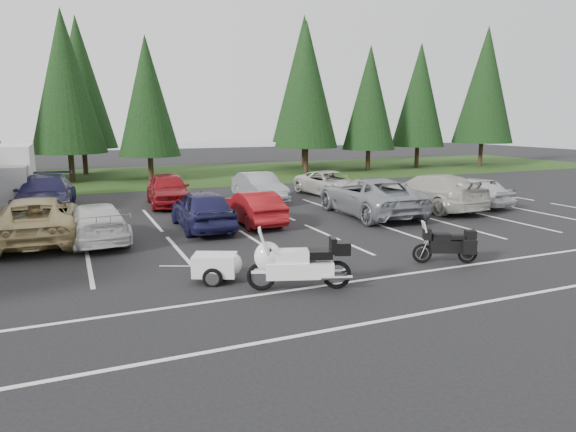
# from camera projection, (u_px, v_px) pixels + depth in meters

# --- Properties ---
(ground) EXTENTS (120.00, 120.00, 0.00)m
(ground) POSITION_uv_depth(u_px,v_px,m) (260.00, 254.00, 15.83)
(ground) COLOR black
(ground) RESTS_ON ground
(grass_strip) EXTENTS (80.00, 16.00, 0.01)m
(grass_strip) POSITION_uv_depth(u_px,v_px,m) (146.00, 176.00, 37.49)
(grass_strip) COLOR #1D3511
(grass_strip) RESTS_ON ground
(lake_water) EXTENTS (70.00, 50.00, 0.02)m
(lake_water) POSITION_uv_depth(u_px,v_px,m) (143.00, 151.00, 67.02)
(lake_water) COLOR gray
(lake_water) RESTS_ON ground
(box_truck) EXTENTS (2.40, 5.60, 2.90)m
(box_truck) POSITION_uv_depth(u_px,v_px,m) (4.00, 178.00, 23.73)
(box_truck) COLOR silver
(box_truck) RESTS_ON ground
(stall_markings) EXTENTS (32.00, 16.00, 0.01)m
(stall_markings) POSITION_uv_depth(u_px,v_px,m) (240.00, 241.00, 17.63)
(stall_markings) COLOR silver
(stall_markings) RESTS_ON ground
(conifer_4) EXTENTS (4.80, 4.80, 11.17)m
(conifer_4) POSITION_uv_depth(u_px,v_px,m) (65.00, 82.00, 33.34)
(conifer_4) COLOR #332316
(conifer_4) RESTS_ON ground
(conifer_5) EXTENTS (4.14, 4.14, 9.63)m
(conifer_5) POSITION_uv_depth(u_px,v_px,m) (147.00, 96.00, 34.28)
(conifer_5) COLOR #332316
(conifer_5) RESTS_ON ground
(conifer_6) EXTENTS (4.93, 4.93, 11.48)m
(conifer_6) POSITION_uv_depth(u_px,v_px,m) (306.00, 85.00, 39.19)
(conifer_6) COLOR #332316
(conifer_6) RESTS_ON ground
(conifer_7) EXTENTS (4.27, 4.27, 9.94)m
(conifer_7) POSITION_uv_depth(u_px,v_px,m) (370.00, 98.00, 41.23)
(conifer_7) COLOR #332316
(conifer_7) RESTS_ON ground
(conifer_8) EXTENTS (4.53, 4.53, 10.56)m
(conifer_8) POSITION_uv_depth(u_px,v_px,m) (420.00, 95.00, 44.02)
(conifer_8) COLOR #332316
(conifer_8) RESTS_ON ground
(conifer_9) EXTENTS (5.19, 5.19, 12.10)m
(conifer_9) POSITION_uv_depth(u_px,v_px,m) (485.00, 85.00, 45.01)
(conifer_9) COLOR #332316
(conifer_9) RESTS_ON ground
(conifer_back_b) EXTENTS (4.97, 4.97, 11.58)m
(conifer_back_b) POSITION_uv_depth(u_px,v_px,m) (79.00, 83.00, 37.84)
(conifer_back_b) COLOR #332316
(conifer_back_b) RESTS_ON ground
(conifer_back_c) EXTENTS (5.50, 5.50, 12.81)m
(conifer_back_c) POSITION_uv_depth(u_px,v_px,m) (304.00, 79.00, 44.07)
(conifer_back_c) COLOR #332316
(conifer_back_c) RESTS_ON ground
(car_near_2) EXTENTS (2.72, 5.63, 1.55)m
(car_near_2) POSITION_uv_depth(u_px,v_px,m) (37.00, 219.00, 17.35)
(car_near_2) COLOR tan
(car_near_2) RESTS_ON ground
(car_near_3) EXTENTS (2.14, 4.66, 1.32)m
(car_near_3) POSITION_uv_depth(u_px,v_px,m) (96.00, 223.00, 17.37)
(car_near_3) COLOR silver
(car_near_3) RESTS_ON ground
(car_near_4) EXTENTS (1.92, 4.55, 1.54)m
(car_near_4) POSITION_uv_depth(u_px,v_px,m) (202.00, 209.00, 19.37)
(car_near_4) COLOR #1A1A41
(car_near_4) RESTS_ON ground
(car_near_5) EXTENTS (1.41, 4.02, 1.32)m
(car_near_5) POSITION_uv_depth(u_px,v_px,m) (254.00, 207.00, 20.38)
(car_near_5) COLOR maroon
(car_near_5) RESTS_ON ground
(car_near_6) EXTENTS (3.07, 6.10, 1.66)m
(car_near_6) POSITION_uv_depth(u_px,v_px,m) (370.00, 196.00, 22.22)
(car_near_6) COLOR gray
(car_near_6) RESTS_ON ground
(car_near_7) EXTENTS (2.73, 5.84, 1.65)m
(car_near_7) POSITION_uv_depth(u_px,v_px,m) (431.00, 191.00, 23.71)
(car_near_7) COLOR #B6B3A7
(car_near_7) RESTS_ON ground
(car_near_8) EXTENTS (2.05, 4.31, 1.42)m
(car_near_8) POSITION_uv_depth(u_px,v_px,m) (471.00, 191.00, 24.72)
(car_near_8) COLOR silver
(car_near_8) RESTS_ON ground
(car_far_1) EXTENTS (2.73, 5.89, 1.66)m
(car_far_1) POSITION_uv_depth(u_px,v_px,m) (45.00, 195.00, 22.68)
(car_far_1) COLOR #1A183C
(car_far_1) RESTS_ON ground
(car_far_2) EXTENTS (2.18, 4.76, 1.58)m
(car_far_2) POSITION_uv_depth(u_px,v_px,m) (168.00, 189.00, 24.74)
(car_far_2) COLOR maroon
(car_far_2) RESTS_ON ground
(car_far_3) EXTENTS (1.67, 4.45, 1.45)m
(car_far_3) POSITION_uv_depth(u_px,v_px,m) (259.00, 187.00, 25.97)
(car_far_3) COLOR gray
(car_far_3) RESTS_ON ground
(car_far_4) EXTENTS (2.59, 4.93, 1.32)m
(car_far_4) POSITION_uv_depth(u_px,v_px,m) (330.00, 183.00, 28.00)
(car_far_4) COLOR beige
(car_far_4) RESTS_ON ground
(touring_motorcycle) EXTENTS (2.95, 1.75, 1.57)m
(touring_motorcycle) POSITION_uv_depth(u_px,v_px,m) (299.00, 259.00, 12.41)
(touring_motorcycle) COLOR white
(touring_motorcycle) RESTS_ON ground
(cargo_trailer) EXTENTS (1.80, 1.46, 0.73)m
(cargo_trailer) POSITION_uv_depth(u_px,v_px,m) (215.00, 268.00, 13.12)
(cargo_trailer) COLOR silver
(cargo_trailer) RESTS_ON ground
(adventure_motorcycle) EXTENTS (2.19, 1.50, 1.26)m
(adventure_motorcycle) POSITION_uv_depth(u_px,v_px,m) (445.00, 242.00, 14.76)
(adventure_motorcycle) COLOR black
(adventure_motorcycle) RESTS_ON ground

